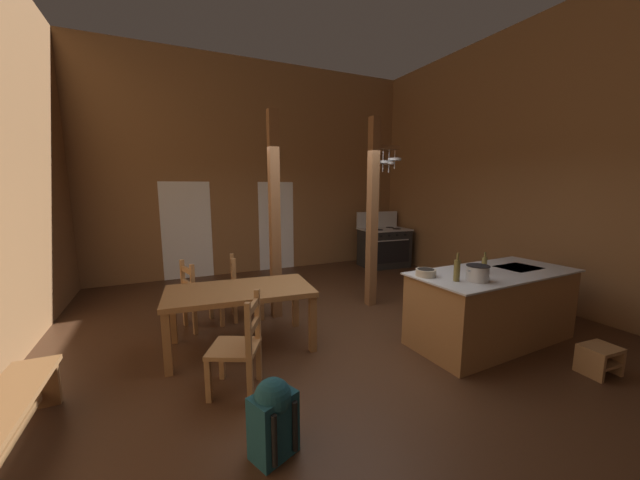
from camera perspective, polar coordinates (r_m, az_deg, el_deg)
name	(u,v)px	position (r m, az deg, el deg)	size (l,w,h in m)	color
ground_plane	(341,339)	(4.66, 3.57, -16.38)	(7.95, 8.59, 0.10)	#422819
wall_back	(259,169)	(7.93, -10.25, 11.65)	(7.95, 0.14, 4.66)	brown
wall_right	(536,163)	(6.77, 32.70, 10.87)	(0.14, 8.59, 4.66)	brown
glazed_door_back_left	(187,231)	(7.65, -21.57, 1.48)	(1.00, 0.01, 2.05)	white
glazed_panel_back_right	(276,226)	(8.00, -7.37, 2.34)	(0.84, 0.01, 2.05)	white
kitchen_island	(491,306)	(4.84, 26.98, -9.97)	(2.20, 1.05, 0.91)	olive
stove_range	(384,247)	(8.43, 10.73, -1.13)	(1.19, 0.89, 1.32)	black
support_post_with_pot_rack	(374,208)	(5.49, 9.10, 5.30)	(0.59, 0.22, 3.01)	brown
support_post_center	(275,217)	(4.96, -7.68, 3.83)	(0.14, 0.14, 3.01)	brown
step_stool	(599,358)	(4.75, 39.71, -15.04)	(0.38, 0.30, 0.30)	#9E7044
dining_table	(240,296)	(4.21, -13.38, -9.15)	(1.78, 1.05, 0.74)	olive
ladderback_chair_near_window	(240,346)	(3.43, -13.44, -17.04)	(0.59, 0.59, 0.95)	#9E7044
ladderback_chair_by_post	(243,288)	(5.19, -12.83, -7.96)	(0.48, 0.48, 0.95)	#9E7044
ladderback_chair_at_table_end	(199,296)	(5.01, -19.81, -8.88)	(0.54, 0.54, 0.95)	#9E7044
bench_along_left_wall	(7,418)	(3.55, -42.96, -21.14)	(0.39, 1.32, 0.44)	olive
backpack	(273,415)	(2.76, -7.94, -27.30)	(0.38, 0.37, 0.60)	#194756
stockpot_on_counter	(478,273)	(4.14, 25.10, -5.09)	(0.32, 0.25, 0.18)	#B7BABF
mixing_bowl_on_counter	(426,273)	(4.16, 17.44, -5.28)	(0.23, 0.23, 0.08)	#B2A893
bottle_tall_on_counter	(457,270)	(4.04, 22.13, -4.70)	(0.07, 0.07, 0.32)	brown
bottle_short_on_counter	(484,265)	(4.56, 26.01, -3.77)	(0.06, 0.06, 0.25)	brown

